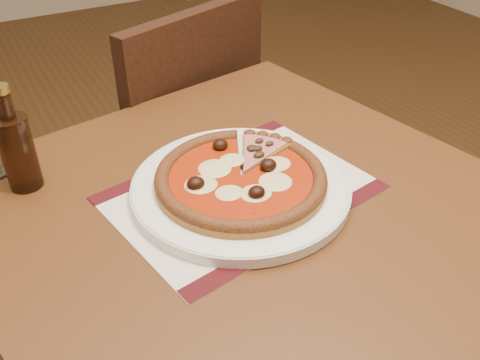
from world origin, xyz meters
name	(u,v)px	position (x,y,z in m)	size (l,w,h in m)	color
table	(246,249)	(-0.53, -0.48, 0.65)	(0.93, 0.93, 0.75)	#5C3315
chair_far	(173,145)	(-0.42, 0.10, 0.51)	(0.54, 0.54, 0.90)	black
placemat	(241,193)	(-0.52, -0.46, 0.75)	(0.40, 0.29, 0.00)	silver
plate	(241,188)	(-0.52, -0.46, 0.76)	(0.35, 0.35, 0.02)	white
pizza	(241,178)	(-0.52, -0.46, 0.78)	(0.27, 0.27, 0.04)	#AD7229
ham_slice	(259,148)	(-0.45, -0.39, 0.78)	(0.13, 0.12, 0.02)	#AD7229
bottle	(17,149)	(-0.82, -0.27, 0.82)	(0.05, 0.05, 0.18)	black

